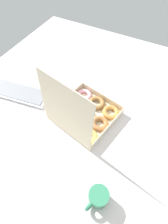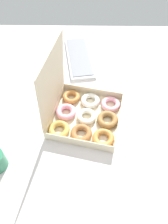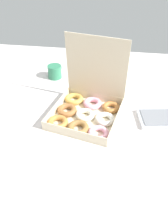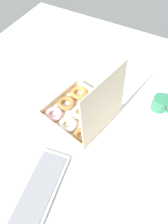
{
  "view_description": "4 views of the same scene",
  "coord_description": "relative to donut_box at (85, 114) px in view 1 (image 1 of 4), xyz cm",
  "views": [
    {
      "loc": [
        -22.31,
        56.68,
        86.6
      ],
      "look_at": [
        5.85,
        3.22,
        2.69
      ],
      "focal_mm": 28.0,
      "sensor_mm": 36.0,
      "label": 1
    },
    {
      "loc": [
        -60.49,
        3.52,
        88.25
      ],
      "look_at": [
        6.03,
        4.47,
        3.11
      ],
      "focal_mm": 35.0,
      "sensor_mm": 36.0,
      "label": 2
    },
    {
      "loc": [
        16.25,
        -82.31,
        73.25
      ],
      "look_at": [
        3.9,
        2.45,
        4.13
      ],
      "focal_mm": 35.0,
      "sensor_mm": 36.0,
      "label": 3
    },
    {
      "loc": [
        67.99,
        39.9,
        100.74
      ],
      "look_at": [
        4.39,
        5.75,
        3.69
      ],
      "focal_mm": 35.0,
      "sensor_mm": 36.0,
      "label": 4
    }
  ],
  "objects": [
    {
      "name": "paper_napkin",
      "position": [
        -19.33,
        -30.05,
        -3.93
      ],
      "size": [
        17.85,
        16.68,
        0.15
      ],
      "primitive_type": "cube",
      "rotation": [
        0.0,
        0.0,
        0.39
      ],
      "color": "white",
      "rests_on": "ground_plane"
    },
    {
      "name": "coffee_mug",
      "position": [
        -25.46,
        36.4,
        0.35
      ],
      "size": [
        8.8,
        12.11,
        8.5
      ],
      "color": "#2E7854",
      "rests_on": "ground_plane"
    },
    {
      "name": "ground_plane",
      "position": [
        -4.45,
        -5.09,
        -5.01
      ],
      "size": [
        180.0,
        180.0,
        2.0
      ],
      "primitive_type": "cube",
      "color": "silver"
    },
    {
      "name": "keyboard",
      "position": [
        47.2,
        2.98,
        -2.95
      ],
      "size": [
        42.21,
        21.03,
        2.2
      ],
      "color": "#B6BAC4",
      "rests_on": "ground_plane"
    },
    {
      "name": "donut_box",
      "position": [
        0.0,
        0.0,
        0.0
      ],
      "size": [
        38.96,
        39.52,
        37.77
      ],
      "color": "beige",
      "rests_on": "ground_plane"
    }
  ]
}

